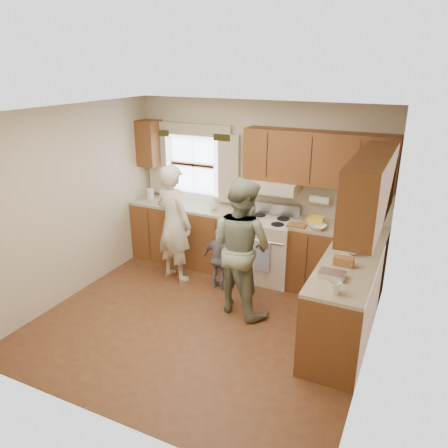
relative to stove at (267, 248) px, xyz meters
The scene contains 6 objects.
room 1.66m from the stove, 101.81° to the right, with size 3.80×3.80×3.80m.
kitchen_fixtures 0.60m from the stove, 48.94° to the right, with size 3.80×2.25×2.15m.
stove is the anchor object (origin of this frame).
woman_left 1.39m from the stove, 154.02° to the right, with size 0.62×0.41×1.69m, color beige.
woman_right 1.05m from the stove, 89.59° to the right, with size 0.84×0.65×1.73m, color #29482A.
child 0.76m from the stove, 129.47° to the right, with size 0.52×0.22×0.89m, color gray.
Camera 1 is at (2.22, -4.04, 2.97)m, focal length 35.00 mm.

